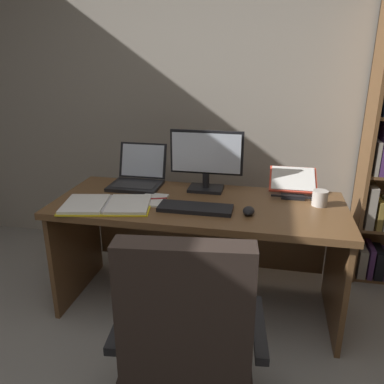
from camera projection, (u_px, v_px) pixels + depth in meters
The scene contains 12 objects.
wall_back at pixel (231, 74), 2.89m from camera, with size 5.63×0.12×2.83m, color #A89E8E.
desk at pixel (201, 226), 2.45m from camera, with size 1.73×0.71×0.72m.
office_chair at pixel (188, 357), 1.55m from camera, with size 0.65×0.60×0.98m.
monitor at pixel (206, 161), 2.46m from camera, with size 0.47×0.16×0.39m.
laptop at pixel (138, 177), 2.61m from camera, with size 0.33×0.34×0.26m.
keyboard at pixel (195, 208), 2.19m from camera, with size 0.42×0.15×0.02m, color black.
computer_mouse at pixel (249, 211), 2.13m from camera, with size 0.06×0.10×0.04m, color black.
reading_stand_with_book at pixel (293, 182), 2.47m from camera, with size 0.29×0.30×0.13m.
open_binder at pixel (107, 205), 2.25m from camera, with size 0.56×0.40×0.02m.
notepad at pixel (152, 200), 2.34m from camera, with size 0.15×0.21×0.01m, color white.
pen at pixel (155, 199), 2.33m from camera, with size 0.01×0.01×0.14m, color maroon.
coffee_mug at pixel (320, 198), 2.25m from camera, with size 0.09×0.09×0.09m, color silver.
Camera 1 is at (0.32, -0.76, 1.55)m, focal length 36.23 mm.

